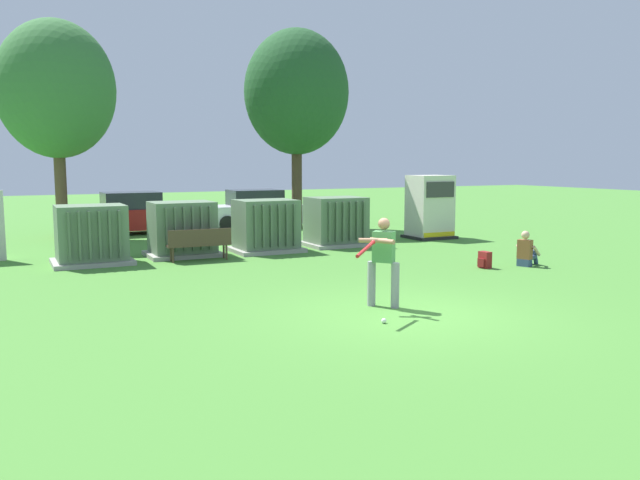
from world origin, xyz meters
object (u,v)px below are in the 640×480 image
transformer_mid_east (266,226)px  park_bench (199,242)px  transformer_west (91,235)px  seated_spectator (526,252)px  batter (383,258)px  parked_car_leftmost (129,214)px  transformer_east (336,222)px  transformer_mid_west (182,230)px  generator_enclosure (430,207)px  sports_ball (384,321)px  backpack (485,260)px  parked_car_left_of_center (252,210)px

transformer_mid_east → park_bench: 2.62m
transformer_west → seated_spectator: transformer_west is taller
batter → parked_car_leftmost: 15.34m
transformer_east → park_bench: (-5.04, -1.28, -0.25)m
park_bench → transformer_mid_east: bearing=22.2°
batter → parked_car_leftmost: batter is taller
transformer_mid_west → transformer_west: bearing=-171.7°
transformer_west → transformer_mid_west: bearing=8.3°
transformer_east → generator_enclosure: 4.05m
transformer_west → transformer_mid_west: same height
batter → sports_ball: bearing=-120.4°
transformer_mid_east → backpack: 6.85m
parked_car_leftmost → parked_car_left_of_center: size_ratio=0.99×
parked_car_left_of_center → batter: bearing=-101.0°
transformer_mid_west → batter: batter is taller
transformer_west → seated_spectator: 11.88m
transformer_mid_east → parked_car_leftmost: (-2.98, 6.95, -0.04)m
transformer_east → sports_ball: size_ratio=23.33×
transformer_east → park_bench: bearing=-165.8°
park_bench → generator_enclosure: bearing=9.8°
transformer_east → park_bench: size_ratio=1.16×
generator_enclosure → seated_spectator: bearing=-102.3°
transformer_mid_east → transformer_mid_west: bearing=175.1°
batter → sports_ball: 1.55m
transformer_west → parked_car_left_of_center: bearing=43.5°
transformer_west → transformer_east: same height
transformer_mid_east → park_bench: (-2.41, -0.98, -0.25)m
transformer_east → transformer_mid_west: bearing=-179.2°
transformer_east → generator_enclosure: bearing=4.2°
park_bench → batter: 7.44m
backpack → transformer_mid_east: bearing=126.0°
transformer_east → sports_ball: transformer_east is taller
seated_spectator → transformer_west: bearing=152.0°
park_bench → parked_car_leftmost: (-0.56, 7.93, 0.22)m
seated_spectator → backpack: seated_spectator is taller
transformer_mid_west → parked_car_left_of_center: bearing=54.5°
backpack → parked_car_left_of_center: size_ratio=0.10×
parked_car_left_of_center → generator_enclosure: bearing=-53.1°
transformer_west → transformer_east: bearing=3.3°
park_bench → seated_spectator: size_ratio=1.88×
transformer_mid_west → transformer_mid_east: same height
park_bench → backpack: (6.43, -4.54, -0.32)m
sports_ball → backpack: 6.69m
parked_car_left_of_center → transformer_mid_west: bearing=-125.5°
transformer_east → parked_car_left_of_center: size_ratio=0.49×
transformer_mid_east → generator_enclosure: generator_enclosure is taller
transformer_west → parked_car_leftmost: (2.23, 7.11, -0.04)m
parked_car_left_of_center → transformer_east: bearing=-84.9°
batter → backpack: (4.87, 2.73, -0.76)m
backpack → parked_car_leftmost: (-6.99, 12.46, 0.54)m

